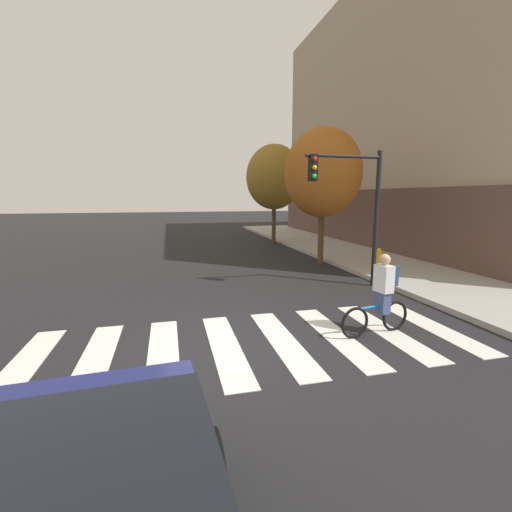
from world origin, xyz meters
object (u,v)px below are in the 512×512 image
object	(u,v)px
cyclist	(382,295)
street_tree_mid	(274,177)
fire_hydrant	(379,259)
street_tree_near	(323,173)
traffic_light_near	(353,196)

from	to	relation	value
cyclist	street_tree_mid	size ratio (longest dim) A/B	0.29
fire_hydrant	street_tree_near	world-z (taller)	street_tree_near
fire_hydrant	street_tree_near	xyz separation A→B (m)	(-1.43, 2.09, 3.24)
fire_hydrant	cyclist	bearing A→B (deg)	-122.73
cyclist	fire_hydrant	bearing A→B (deg)	57.27
fire_hydrant	street_tree_mid	xyz separation A→B (m)	(-1.48, 8.73, 3.40)
cyclist	street_tree_mid	distance (m)	14.52
cyclist	fire_hydrant	distance (m)	6.33
street_tree_near	fire_hydrant	bearing A→B (deg)	-55.56
traffic_light_near	street_tree_mid	size ratio (longest dim) A/B	0.72
street_tree_near	traffic_light_near	bearing A→B (deg)	-100.74
street_tree_mid	cyclist	bearing A→B (deg)	-97.84
cyclist	street_tree_near	distance (m)	8.21
street_tree_near	street_tree_mid	world-z (taller)	street_tree_mid
street_tree_near	street_tree_mid	bearing A→B (deg)	90.45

